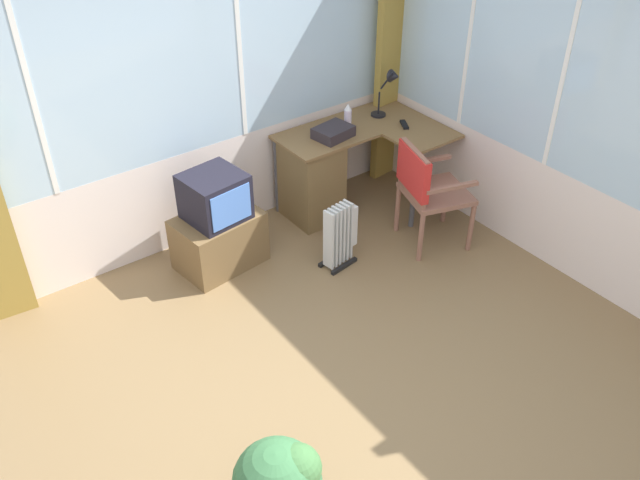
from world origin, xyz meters
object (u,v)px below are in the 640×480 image
desk (319,173)px  paper_tray (333,132)px  space_heater (341,234)px  tv_remote (404,125)px  tv_on_stand (218,226)px  desk_lamp (391,85)px  wooden_armchair (424,184)px  spray_bottle (348,116)px

desk → paper_tray: (0.10, -0.05, 0.37)m
desk → paper_tray: paper_tray is taller
paper_tray → space_heater: size_ratio=0.56×
space_heater → tv_remote: bearing=23.2°
tv_on_stand → space_heater: tv_on_stand is taller
tv_remote → space_heater: size_ratio=0.28×
desk_lamp → tv_remote: 0.35m
desk → wooden_armchair: bearing=-65.0°
tv_remote → spray_bottle: 0.49m
desk_lamp → tv_on_stand: desk_lamp is taller
tv_on_stand → spray_bottle: bearing=5.8°
tv_on_stand → wooden_armchair: bearing=-26.5°
paper_tray → tv_on_stand: size_ratio=0.38×
spray_bottle → tv_on_stand: bearing=-174.2°
spray_bottle → space_heater: 1.07m
desk_lamp → spray_bottle: bearing=176.4°
desk → desk_lamp: bearing=-1.0°
desk_lamp → tv_remote: desk_lamp is taller
desk → tv_remote: (0.71, -0.24, 0.34)m
desk_lamp → tv_remote: (-0.03, -0.23, -0.26)m
desk → spray_bottle: size_ratio=6.04×
paper_tray → wooden_armchair: size_ratio=0.34×
desk → wooden_armchair: 0.94m
paper_tray → space_heater: 0.89m
desk_lamp → spray_bottle: size_ratio=1.93×
spray_bottle → wooden_armchair: bearing=-84.4°
desk_lamp → tv_remote: bearing=-97.2°
paper_tray → tv_on_stand: paper_tray is taller
desk_lamp → space_heater: 1.43m
desk_lamp → space_heater: size_ratio=0.78×
spray_bottle → wooden_armchair: spray_bottle is taller
wooden_armchair → space_heater: 0.76m
paper_tray → wooden_armchair: bearing=-69.9°
desk → desk_lamp: size_ratio=3.14×
wooden_armchair → tv_on_stand: bearing=153.5°
desk_lamp → paper_tray: 0.68m
wooden_armchair → space_heater: (-0.68, 0.17, -0.29)m
desk → spray_bottle: bearing=2.7°
tv_on_stand → space_heater: (0.76, -0.55, -0.08)m
desk_lamp → tv_on_stand: 1.91m
desk → tv_on_stand: tv_on_stand is taller
desk_lamp → paper_tray: (-0.64, -0.04, -0.23)m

